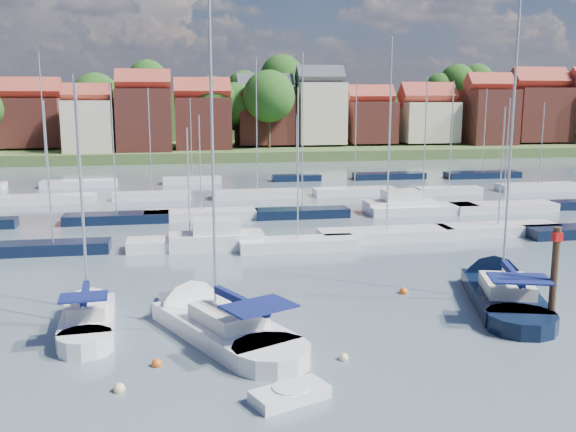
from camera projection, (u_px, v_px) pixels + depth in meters
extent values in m
plane|color=#4B5966|center=(254.00, 203.00, 68.44)|extent=(260.00, 260.00, 0.00)
cube|color=silver|center=(89.00, 324.00, 31.49)|extent=(2.92, 6.13, 1.20)
cone|color=silver|center=(92.00, 301.00, 35.03)|extent=(2.69, 3.07, 2.48)
cylinder|color=silver|center=(85.00, 347.00, 28.65)|extent=(2.66, 2.66, 1.20)
cube|color=silver|center=(87.00, 308.00, 30.92)|extent=(1.92, 2.60, 0.70)
cylinder|color=#B2B2B7|center=(82.00, 200.00, 30.76)|extent=(0.14, 0.14, 11.03)
cylinder|color=#B2B2B7|center=(85.00, 296.00, 29.97)|extent=(0.35, 3.31, 0.10)
cube|color=#0F164C|center=(85.00, 293.00, 29.94)|extent=(0.53, 3.16, 0.35)
cube|color=#0F164C|center=(83.00, 297.00, 28.89)|extent=(2.22, 1.64, 0.08)
cube|color=silver|center=(222.00, 331.00, 30.60)|extent=(6.74, 8.99, 1.20)
cone|color=silver|center=(174.00, 303.00, 34.75)|extent=(4.88, 5.15, 3.46)
cylinder|color=silver|center=(271.00, 359.00, 27.29)|extent=(4.63, 4.63, 1.20)
cube|color=silver|center=(228.00, 315.00, 29.97)|extent=(3.69, 4.18, 0.70)
cylinder|color=#B2B2B7|center=(213.00, 156.00, 29.54)|extent=(0.14, 0.14, 15.40)
cylinder|color=#B2B2B7|center=(241.00, 304.00, 28.89)|extent=(2.10, 4.20, 0.10)
cube|color=#0F164C|center=(241.00, 301.00, 28.86)|extent=(2.18, 4.08, 0.35)
cube|color=#0F164C|center=(259.00, 306.00, 27.64)|extent=(3.56, 3.15, 0.08)
cube|color=black|center=(503.00, 299.00, 35.32)|extent=(5.63, 8.85, 1.20)
cone|color=black|center=(486.00, 274.00, 40.33)|extent=(4.42, 4.80, 3.42)
cylinder|color=black|center=(521.00, 325.00, 31.31)|extent=(4.26, 4.26, 1.20)
cube|color=silver|center=(507.00, 286.00, 34.59)|extent=(3.27, 3.96, 0.70)
cylinder|color=#B2B2B7|center=(511.00, 146.00, 34.34)|extent=(0.14, 0.14, 15.55)
cylinder|color=#B2B2B7|center=(513.00, 276.00, 33.32)|extent=(1.40, 4.40, 0.10)
cube|color=#0F164C|center=(513.00, 273.00, 33.29)|extent=(1.53, 4.24, 0.35)
cube|color=#0F164C|center=(520.00, 279.00, 31.82)|extent=(3.37, 2.80, 0.08)
cube|color=silver|center=(290.00, 395.00, 24.06)|extent=(3.22, 2.38, 0.57)
cylinder|color=silver|center=(290.00, 391.00, 24.03)|extent=(1.36, 1.36, 0.37)
cylinder|color=#4C331E|center=(552.00, 299.00, 31.66)|extent=(0.36, 0.36, 7.27)
cube|color=red|center=(557.00, 237.00, 31.07)|extent=(0.40, 0.40, 0.44)
sphere|color=beige|center=(119.00, 391.00, 24.84)|extent=(0.47, 0.47, 0.47)
sphere|color=#D85914|center=(157.00, 366.00, 27.18)|extent=(0.45, 0.45, 0.45)
sphere|color=beige|center=(344.00, 360.00, 27.81)|extent=(0.41, 0.41, 0.41)
sphere|color=#D85914|center=(404.00, 293.00, 37.21)|extent=(0.51, 0.51, 0.51)
cube|color=black|center=(53.00, 249.00, 46.63)|extent=(8.01, 2.24, 1.00)
cylinder|color=#B2B2B7|center=(48.00, 172.00, 45.61)|extent=(0.12, 0.12, 10.16)
cube|color=silver|center=(190.00, 244.00, 47.97)|extent=(9.22, 2.58, 1.00)
cylinder|color=#B2B2B7|center=(188.00, 184.00, 47.13)|extent=(0.12, 0.12, 8.18)
cube|color=silver|center=(298.00, 245.00, 47.78)|extent=(8.78, 2.46, 1.00)
cylinder|color=#B2B2B7|center=(298.00, 164.00, 46.67)|extent=(0.12, 0.12, 11.06)
cube|color=silver|center=(386.00, 235.00, 51.06)|extent=(10.79, 3.02, 1.00)
cylinder|color=#B2B2B7|center=(389.00, 135.00, 49.60)|extent=(0.12, 0.12, 14.87)
cube|color=silver|center=(498.00, 230.00, 53.06)|extent=(10.13, 2.84, 1.00)
cylinder|color=#B2B2B7|center=(502.00, 166.00, 52.09)|extent=(0.12, 0.12, 9.59)
cube|color=silver|center=(216.00, 242.00, 48.08)|extent=(7.00, 2.60, 1.40)
cube|color=silver|center=(216.00, 228.00, 47.88)|extent=(3.50, 2.20, 1.30)
cube|color=black|center=(117.00, 219.00, 57.98)|extent=(9.30, 2.60, 1.00)
cylinder|color=#B2B2B7|center=(113.00, 150.00, 56.83)|extent=(0.12, 0.12, 11.48)
cube|color=silver|center=(201.00, 215.00, 59.63)|extent=(10.40, 2.91, 1.00)
cylinder|color=#B2B2B7|center=(200.00, 163.00, 58.74)|extent=(0.12, 0.12, 8.77)
cube|color=black|center=(302.00, 214.00, 60.53)|extent=(8.80, 2.46, 1.00)
cylinder|color=#B2B2B7|center=(302.00, 132.00, 59.12)|extent=(0.12, 0.12, 14.33)
cube|color=silver|center=(422.00, 210.00, 62.44)|extent=(10.73, 3.00, 1.00)
cylinder|color=#B2B2B7|center=(425.00, 142.00, 61.23)|extent=(0.12, 0.12, 12.14)
cube|color=silver|center=(503.00, 208.00, 63.68)|extent=(10.48, 2.93, 1.00)
cylinder|color=#B2B2B7|center=(507.00, 151.00, 62.64)|extent=(0.12, 0.12, 10.28)
cube|color=silver|center=(400.00, 208.00, 62.89)|extent=(7.00, 2.60, 1.40)
cube|color=silver|center=(401.00, 197.00, 62.69)|extent=(3.50, 2.20, 1.30)
cube|color=silver|center=(49.00, 200.00, 68.77)|extent=(9.71, 2.72, 1.00)
cylinder|color=#B2B2B7|center=(43.00, 125.00, 67.31)|extent=(0.12, 0.12, 14.88)
cube|color=silver|center=(152.00, 196.00, 70.90)|extent=(8.49, 2.38, 1.00)
cylinder|color=#B2B2B7|center=(150.00, 141.00, 69.77)|extent=(0.12, 0.12, 11.31)
cube|color=silver|center=(257.00, 195.00, 72.17)|extent=(10.16, 2.85, 1.00)
cylinder|color=#B2B2B7|center=(257.00, 125.00, 70.74)|extent=(0.12, 0.12, 14.59)
cube|color=silver|center=(355.00, 192.00, 74.22)|extent=(9.53, 2.67, 1.00)
cylinder|color=#B2B2B7|center=(356.00, 136.00, 73.03)|extent=(0.12, 0.12, 11.91)
cube|color=silver|center=(449.00, 191.00, 74.74)|extent=(7.62, 2.13, 1.00)
cylinder|color=#B2B2B7|center=(451.00, 135.00, 73.53)|extent=(0.12, 0.12, 12.13)
cube|color=silver|center=(539.00, 188.00, 77.84)|extent=(10.17, 2.85, 1.00)
cylinder|color=#B2B2B7|center=(542.00, 143.00, 76.85)|extent=(0.12, 0.12, 9.73)
cube|color=silver|center=(79.00, 184.00, 80.97)|extent=(9.24, 2.59, 1.00)
cylinder|color=#B2B2B7|center=(76.00, 128.00, 79.67)|extent=(0.12, 0.12, 13.17)
cube|color=silver|center=(192.00, 181.00, 84.10)|extent=(7.57, 2.12, 1.00)
cylinder|color=#B2B2B7|center=(191.00, 138.00, 83.06)|extent=(0.12, 0.12, 10.24)
cube|color=black|center=(296.00, 178.00, 86.63)|extent=(6.58, 1.84, 1.00)
cylinder|color=#B2B2B7|center=(297.00, 145.00, 85.80)|extent=(0.12, 0.12, 8.01)
cube|color=black|center=(389.00, 176.00, 88.78)|extent=(9.92, 2.78, 1.00)
cylinder|color=#B2B2B7|center=(390.00, 133.00, 87.69)|extent=(0.12, 0.12, 10.92)
cube|color=black|center=(482.00, 175.00, 90.05)|extent=(10.55, 2.95, 1.00)
cylinder|color=#B2B2B7|center=(485.00, 130.00, 88.90)|extent=(0.12, 0.12, 11.51)
cube|color=#425A2D|center=(212.00, 146.00, 142.94)|extent=(200.00, 70.00, 3.00)
cube|color=#425A2D|center=(206.00, 121.00, 166.28)|extent=(200.00, 60.00, 14.00)
cube|color=brown|center=(33.00, 122.00, 117.47)|extent=(10.37, 9.97, 8.73)
cube|color=#94382B|center=(31.00, 91.00, 116.43)|extent=(10.57, 5.13, 5.13)
cube|color=beige|center=(89.00, 127.00, 110.90)|extent=(8.09, 8.80, 8.96)
cube|color=#94382B|center=(87.00, 95.00, 109.90)|extent=(8.25, 4.00, 4.00)
cube|color=brown|center=(145.00, 120.00, 113.22)|extent=(9.36, 10.17, 10.97)
cube|color=#94382B|center=(143.00, 82.00, 112.00)|extent=(9.54, 4.63, 4.63)
cube|color=brown|center=(203.00, 124.00, 116.77)|extent=(9.90, 8.56, 9.42)
cube|color=#94382B|center=(202.00, 91.00, 115.68)|extent=(10.10, 4.90, 4.90)
cube|color=brown|center=(265.00, 119.00, 123.56)|extent=(10.59, 8.93, 9.49)
cube|color=#383A42|center=(265.00, 87.00, 122.45)|extent=(10.80, 5.24, 5.24)
cube|color=beige|center=(320.00, 113.00, 124.34)|extent=(9.01, 8.61, 11.65)
cube|color=#383A42|center=(320.00, 77.00, 123.06)|extent=(9.19, 4.46, 4.46)
cube|color=brown|center=(370.00, 122.00, 127.61)|extent=(9.10, 9.34, 8.00)
cube|color=#94382B|center=(370.00, 96.00, 126.67)|extent=(9.28, 4.50, 4.50)
cube|color=beige|center=(426.00, 122.00, 129.23)|extent=(10.86, 9.59, 7.88)
cube|color=#94382B|center=(427.00, 96.00, 128.26)|extent=(11.07, 5.37, 5.37)
cube|color=brown|center=(487.00, 117.00, 128.47)|extent=(9.18, 9.96, 10.97)
cube|color=#94382B|center=(489.00, 84.00, 127.26)|extent=(9.36, 4.54, 4.54)
cube|color=brown|center=(536.00, 115.00, 131.58)|extent=(11.39, 9.67, 10.76)
cube|color=#94382B|center=(539.00, 81.00, 130.33)|extent=(11.62, 5.64, 5.64)
cylinder|color=#382619|center=(456.00, 108.00, 149.63)|extent=(0.50, 0.50, 4.47)
sphere|color=#2D5B1C|center=(457.00, 82.00, 148.51)|extent=(8.18, 8.18, 8.18)
cylinder|color=#382619|center=(237.00, 136.00, 122.48)|extent=(0.50, 0.50, 4.46)
sphere|color=#2D5B1C|center=(236.00, 104.00, 121.36)|extent=(8.15, 8.15, 8.15)
cylinder|color=#382619|center=(282.00, 109.00, 140.78)|extent=(0.50, 0.50, 5.15)
sphere|color=#2D5B1C|center=(282.00, 76.00, 139.50)|extent=(9.41, 9.41, 9.41)
cylinder|color=#382619|center=(149.00, 108.00, 138.43)|extent=(0.50, 0.50, 4.56)
sphere|color=#2D5B1C|center=(148.00, 79.00, 137.29)|extent=(8.34, 8.34, 8.34)
cylinder|color=#382619|center=(98.00, 133.00, 126.90)|extent=(0.50, 0.50, 5.15)
sphere|color=#2D5B1C|center=(96.00, 97.00, 125.61)|extent=(9.42, 9.42, 9.42)
cylinder|color=#382619|center=(17.00, 120.00, 125.81)|extent=(0.50, 0.50, 3.42)
sphere|color=#2D5B1C|center=(15.00, 96.00, 124.95)|extent=(6.26, 6.26, 6.26)
cylinder|color=#382619|center=(282.00, 134.00, 132.79)|extent=(0.50, 0.50, 3.77)
sphere|color=#2D5B1C|center=(282.00, 109.00, 131.85)|extent=(6.89, 6.89, 6.89)
cylinder|color=#382619|center=(269.00, 135.00, 118.52)|extent=(0.50, 0.50, 5.21)
sphere|color=#2D5B1C|center=(269.00, 96.00, 117.22)|extent=(9.53, 9.53, 9.53)
cylinder|color=#382619|center=(505.00, 135.00, 138.06)|extent=(0.50, 0.50, 2.97)
sphere|color=#2D5B1C|center=(506.00, 116.00, 137.31)|extent=(5.44, 5.44, 5.44)
cylinder|color=#382619|center=(213.00, 136.00, 119.55)|extent=(0.50, 0.50, 4.84)
sphere|color=#2D5B1C|center=(212.00, 100.00, 118.34)|extent=(8.85, 8.85, 8.85)
cylinder|color=#382619|center=(439.00, 110.00, 149.20)|extent=(0.50, 0.50, 3.72)
sphere|color=#2D5B1C|center=(440.00, 88.00, 148.27)|extent=(6.80, 6.80, 6.80)
cylinder|color=#382619|center=(487.00, 135.00, 129.36)|extent=(0.50, 0.50, 4.05)
sphere|color=#2D5B1C|center=(489.00, 107.00, 128.35)|extent=(7.40, 7.40, 7.40)
cylinder|color=#382619|center=(244.00, 112.00, 139.11)|extent=(0.50, 0.50, 3.93)
sphere|color=#2D5B1C|center=(244.00, 87.00, 138.13)|extent=(7.19, 7.19, 7.19)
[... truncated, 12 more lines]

